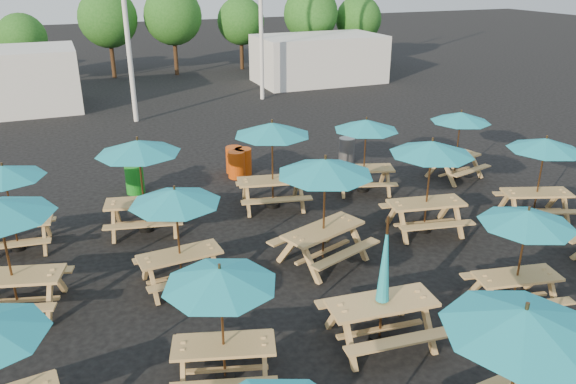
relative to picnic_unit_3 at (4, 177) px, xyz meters
name	(u,v)px	position (x,y,z in m)	size (l,w,h in m)	color
ground	(312,259)	(6.29, -3.07, -1.83)	(120.00, 120.00, 0.00)	black
picnic_unit_3	(4,177)	(0.00, 0.00, 0.00)	(1.99, 1.99, 2.13)	#AA844B
picnic_unit_5	(220,284)	(3.29, -6.22, -0.03)	(2.23, 2.23, 2.10)	#AA844B
picnic_unit_6	(175,203)	(3.27, -3.01, 0.05)	(2.01, 2.01, 2.18)	#AA844B
picnic_unit_7	(139,153)	(2.99, -0.10, 0.24)	(2.45, 2.45, 2.42)	#AA844B
picnic_unit_8	(523,331)	(6.36, -9.13, 0.25)	(2.22, 2.22, 2.42)	#AA844B
picnic_unit_9	(383,292)	(6.16, -6.27, -0.82)	(2.07, 1.85, 2.46)	#AA844B
picnic_unit_10	(325,174)	(6.46, -3.25, 0.30)	(2.71, 2.71, 2.49)	#AA844B
picnic_unit_11	(272,134)	(6.51, 0.10, 0.26)	(2.45, 2.45, 2.44)	#AA844B
picnic_unit_13	(527,224)	(9.18, -6.31, -0.02)	(2.10, 2.10, 2.10)	#AA844B
picnic_unit_14	(431,154)	(9.53, -2.79, 0.23)	(2.38, 2.38, 2.40)	#AA844B
picnic_unit_15	(366,129)	(9.42, 0.18, 0.07)	(2.37, 2.37, 2.21)	#AA844B
picnic_unit_18	(545,149)	(12.71, -3.21, 0.08)	(2.42, 2.42, 2.22)	#AA844B
picnic_unit_19	(460,121)	(12.66, 0.08, 0.01)	(2.21, 2.21, 2.14)	#AA844B
waste_bin_0	(135,179)	(3.10, 2.59, -1.40)	(0.53, 0.53, 0.86)	#18841F
waste_bin_1	(237,165)	(6.27, 2.70, -1.40)	(0.53, 0.53, 0.86)	#C8450B
waste_bin_2	(234,160)	(6.34, 3.18, -1.40)	(0.53, 0.53, 0.86)	#C8450B
waste_bin_3	(243,162)	(6.55, 2.89, -1.40)	(0.53, 0.53, 0.86)	#C8450B
waste_bin_4	(347,150)	(10.18, 2.69, -1.40)	(0.53, 0.53, 0.86)	gray
event_tent_1	(319,59)	(15.29, 15.93, -0.53)	(7.00, 4.00, 2.60)	silver
tree_2	(22,38)	(-0.10, 20.58, 0.79)	(2.59, 2.59, 3.93)	#382314
tree_3	(108,18)	(4.54, 21.65, 1.57)	(3.36, 3.36, 5.09)	#382314
tree_4	(173,16)	(8.19, 21.19, 1.63)	(3.41, 3.41, 5.17)	#382314
tree_5	(241,21)	(12.51, 21.61, 1.14)	(2.94, 2.94, 4.45)	#382314
tree_6	(311,14)	(16.52, 19.83, 1.60)	(3.38, 3.38, 5.13)	#382314
tree_7	(358,19)	(19.92, 19.85, 1.16)	(2.95, 2.95, 4.48)	#382314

